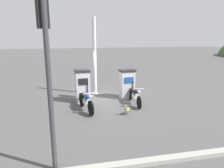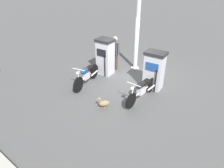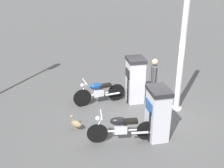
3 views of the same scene
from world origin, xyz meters
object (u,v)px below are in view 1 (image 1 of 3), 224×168
motorcycle_near_pump (86,101)px  attendant_person (83,81)px  roadside_traffic_light (47,57)px  motorcycle_far_pump (135,95)px  canopy_support_pole (95,58)px  fuel_pump_near (83,86)px  fuel_pump_far (127,84)px  wandering_duck (127,110)px

motorcycle_near_pump → attendant_person: size_ratio=1.19×
attendant_person → roadside_traffic_light: (5.89, -1.56, 1.86)m
motorcycle_far_pump → canopy_support_pole: size_ratio=0.47×
canopy_support_pole → motorcycle_near_pump: bearing=-19.8°
fuel_pump_near → motorcycle_far_pump: bearing=66.0°
motorcycle_near_pump → canopy_support_pole: bearing=160.2°
fuel_pump_far → motorcycle_near_pump: size_ratio=0.82×
roadside_traffic_light → motorcycle_far_pump: bearing=136.7°
roadside_traffic_light → fuel_pump_near: bearing=164.3°
motorcycle_far_pump → roadside_traffic_light: size_ratio=0.49×
wandering_duck → roadside_traffic_light: 4.92m
fuel_pump_near → canopy_support_pole: bearing=144.9°
motorcycle_near_pump → attendant_person: bearing=176.1°
canopy_support_pole → attendant_person: bearing=-53.3°
fuel_pump_near → attendant_person: 0.70m
fuel_pump_near → wandering_duck: 2.87m
motorcycle_near_pump → roadside_traffic_light: bearing=-20.2°
motorcycle_near_pump → roadside_traffic_light: size_ratio=0.47×
fuel_pump_near → motorcycle_far_pump: (1.08, 2.43, -0.39)m
motorcycle_near_pump → wandering_duck: (0.97, 1.62, -0.24)m
attendant_person → wandering_duck: attendant_person is taller
attendant_person → motorcycle_near_pump: bearing=-3.9°
motorcycle_far_pump → roadside_traffic_light: roadside_traffic_light is taller
motorcycle_far_pump → roadside_traffic_light: bearing=-43.3°
fuel_pump_near → canopy_support_pole: canopy_support_pole is taller
fuel_pump_near → fuel_pump_far: 2.42m
fuel_pump_far → motorcycle_far_pump: 1.13m
fuel_pump_near → attendant_person: (-0.69, 0.10, 0.08)m
fuel_pump_near → motorcycle_near_pump: fuel_pump_near is taller
attendant_person → roadside_traffic_light: 6.37m
fuel_pump_far → canopy_support_pole: (-1.29, -1.51, 1.30)m
motorcycle_near_pump → wandering_duck: motorcycle_near_pump is taller
fuel_pump_far → roadside_traffic_light: (5.21, -3.88, 1.99)m
attendant_person → wandering_duck: bearing=26.3°
wandering_duck → canopy_support_pole: bearing=-169.5°
motorcycle_near_pump → canopy_support_pole: (-2.64, 0.95, 1.64)m
attendant_person → fuel_pump_near: bearing=-8.0°
fuel_pump_near → motorcycle_far_pump: size_ratio=0.83×
fuel_pump_near → attendant_person: bearing=172.0°
wandering_duck → canopy_support_pole: (-3.61, -0.67, 1.89)m
fuel_pump_near → fuel_pump_far: bearing=90.0°
motorcycle_far_pump → canopy_support_pole: 3.26m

